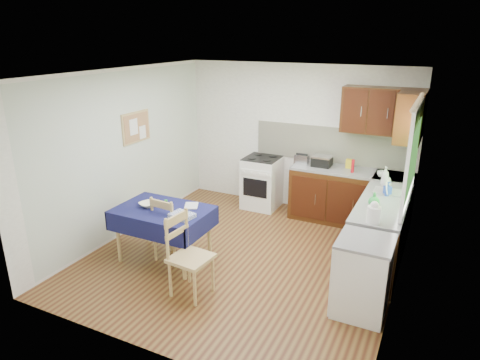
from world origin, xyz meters
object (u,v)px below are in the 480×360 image
at_px(dining_table, 163,216).
at_px(sandwich_press, 322,161).
at_px(kettle, 374,213).
at_px(dish_rack, 388,191).
at_px(chair_far, 169,227).
at_px(chair_near, 187,253).
at_px(toaster, 302,159).

relative_size(dining_table, sandwich_press, 4.10).
bearing_deg(kettle, dish_rack, 89.07).
height_order(chair_far, dish_rack, dish_rack).
relative_size(chair_near, toaster, 4.31).
relative_size(dining_table, chair_far, 1.33).
bearing_deg(chair_far, dish_rack, -144.48).
distance_m(chair_far, sandwich_press, 2.76).
bearing_deg(sandwich_press, toaster, -158.28).
distance_m(chair_near, sandwich_press, 3.02).
relative_size(dining_table, dish_rack, 3.27).
bearing_deg(kettle, dining_table, -170.66).
height_order(chair_far, toaster, toaster).
bearing_deg(sandwich_press, kettle, -43.14).
relative_size(chair_near, kettle, 3.82).
distance_m(dining_table, dish_rack, 3.08).
relative_size(toaster, sandwich_press, 0.77).
height_order(chair_far, kettle, kettle).
distance_m(toaster, sandwich_press, 0.33).
bearing_deg(chair_far, sandwich_press, -116.43).
height_order(toaster, kettle, kettle).
xyz_separation_m(toaster, kettle, (1.47, -1.87, 0.03)).
height_order(toaster, sandwich_press, toaster).
height_order(dining_table, dish_rack, dish_rack).
distance_m(chair_far, dish_rack, 3.01).
distance_m(dish_rack, kettle, 1.11).
bearing_deg(toaster, chair_near, -112.08).
height_order(chair_far, sandwich_press, sandwich_press).
bearing_deg(dish_rack, dining_table, -125.07).
bearing_deg(kettle, sandwich_press, 120.79).
distance_m(chair_near, kettle, 2.20).
bearing_deg(dish_rack, chair_near, -108.03).
xyz_separation_m(chair_far, dish_rack, (2.57, 1.52, 0.43)).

